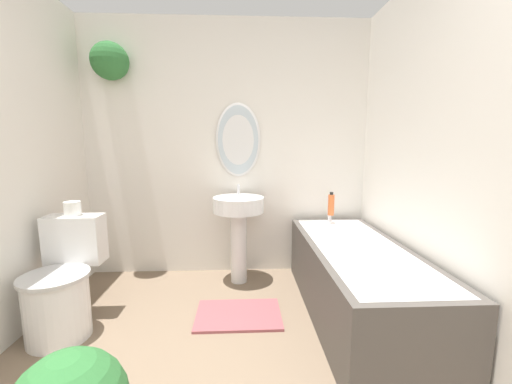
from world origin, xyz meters
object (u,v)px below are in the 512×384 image
at_px(toilet, 63,287).
at_px(bathtub, 357,279).
at_px(pedestal_sink, 239,219).
at_px(shampoo_bottle, 331,204).
at_px(toilet_paper_roll, 72,209).

height_order(toilet, bathtub, toilet).
bearing_deg(pedestal_sink, shampoo_bottle, 3.45).
xyz_separation_m(pedestal_sink, shampoo_bottle, (0.86, 0.05, 0.12)).
bearing_deg(bathtub, pedestal_sink, 144.18).
bearing_deg(bathtub, toilet_paper_roll, 177.28).
distance_m(toilet, toilet_paper_roll, 0.53).
height_order(pedestal_sink, toilet_paper_roll, pedestal_sink).
relative_size(pedestal_sink, toilet_paper_roll, 8.08).
height_order(bathtub, shampoo_bottle, shampoo_bottle).
xyz_separation_m(toilet, toilet_paper_roll, (-0.00, 0.20, 0.49)).
distance_m(toilet, bathtub, 2.03).
distance_m(shampoo_bottle, toilet_paper_roll, 2.10).
bearing_deg(shampoo_bottle, pedestal_sink, -176.55).
bearing_deg(pedestal_sink, toilet, -147.83).
relative_size(pedestal_sink, bathtub, 0.53).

